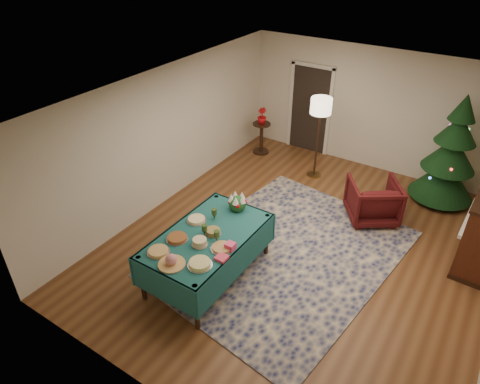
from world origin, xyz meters
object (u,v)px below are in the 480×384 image
Objects in this scene: side_table at (261,138)px; potted_plant at (262,119)px; armchair at (373,199)px; christmas_tree at (451,155)px; gift_box at (230,246)px; floor_lamp at (321,111)px; buffet_table at (207,243)px.

potted_plant reaches higher than side_table.
armchair is at bearing -21.52° from potted_plant.
christmas_tree reaches higher than armchair.
gift_box is at bearing 34.27° from armchair.
side_table is at bearing 167.88° from floor_lamp.
buffet_table is at bearing 170.08° from gift_box.
floor_lamp is 0.81× the size of christmas_tree.
floor_lamp is (0.08, 3.85, 0.89)m from buffet_table.
gift_box reaches higher than buffet_table.
side_table is at bearing 0.00° from potted_plant.
gift_box is 0.15× the size of armchair.
side_table is (-3.18, 1.25, -0.08)m from armchair.
floor_lamp reaches higher than buffet_table.
buffet_table is 0.54m from gift_box.
christmas_tree is at bearing 64.43° from gift_box.
christmas_tree reaches higher than gift_box.
armchair is at bearing 60.42° from buffet_table.
buffet_table is 16.11× the size of gift_box.
floor_lamp is at bearing -12.12° from potted_plant.
christmas_tree is (4.14, 0.19, 0.63)m from side_table.
floor_lamp is at bearing 96.00° from gift_box.
potted_plant is at bearing 167.88° from floor_lamp.
potted_plant reaches higher than buffet_table.
gift_box is at bearing -84.00° from floor_lamp.
buffet_table is 2.74× the size of side_table.
potted_plant is at bearing 109.81° from buffet_table.
floor_lamp is (-1.59, 0.91, 1.09)m from armchair.
floor_lamp reaches higher than armchair.
side_table is 0.34× the size of christmas_tree.
armchair is 1.17× the size of side_table.
armchair is 3.45m from potted_plant.
side_table is at bearing -55.95° from armchair.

